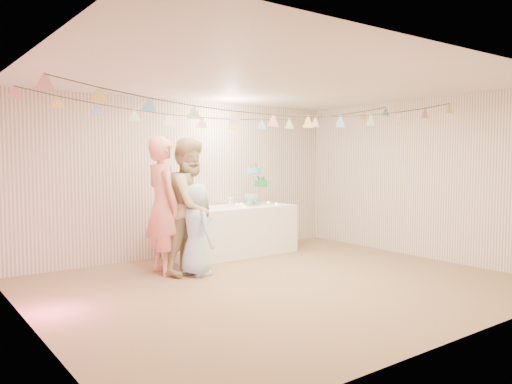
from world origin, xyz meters
TOP-DOWN VIEW (x-y plane):
  - floor at (0.00, 0.00)m, footprint 6.00×6.00m
  - ceiling at (0.00, 0.00)m, footprint 6.00×6.00m
  - back_wall at (0.00, 2.50)m, footprint 6.00×6.00m
  - front_wall at (0.00, -2.50)m, footprint 6.00×6.00m
  - left_wall at (-3.00, 0.00)m, footprint 5.00×5.00m
  - right_wall at (3.00, 0.00)m, footprint 5.00×5.00m
  - table at (0.57, 2.00)m, footprint 2.19×0.87m
  - cake_stand at (1.12, 2.05)m, footprint 0.60×0.35m
  - cake_bottom at (0.97, 1.99)m, footprint 0.31×0.31m
  - cake_middle at (1.30, 2.14)m, footprint 0.27×0.27m
  - cake_top_tier at (1.06, 2.02)m, footprint 0.25×0.25m
  - platter at (0.12, 1.95)m, footprint 0.30×0.30m
  - posy at (0.57, 2.05)m, footprint 0.14×0.14m
  - person_adult_a at (-0.94, 1.47)m, footprint 0.48×0.72m
  - person_adult_b at (-0.60, 1.27)m, footprint 1.17×1.10m
  - person_child at (-0.63, 1.08)m, footprint 0.42×0.63m
  - bunting_back at (0.00, 1.10)m, footprint 5.60×1.10m
  - bunting_front at (0.00, -0.20)m, footprint 5.60×0.90m
  - tealight_0 at (-0.23, 1.85)m, footprint 0.04×0.04m
  - tealight_1 at (0.22, 2.18)m, footprint 0.04×0.04m
  - tealight_2 at (0.67, 1.78)m, footprint 0.04×0.04m
  - tealight_3 at (0.92, 2.22)m, footprint 0.04×0.04m
  - tealight_4 at (1.39, 1.82)m, footprint 0.04×0.04m
  - tealight_5 at (1.47, 2.15)m, footprint 0.04×0.04m
  - tealight_6 at (0.85, 2.24)m, footprint 0.04×0.04m

SIDE VIEW (x-z plane):
  - floor at x=0.00m, z-range 0.00..0.00m
  - table at x=0.57m, z-range 0.00..0.82m
  - person_child at x=-0.63m, z-range 0.00..1.28m
  - platter at x=0.12m, z-range 0.75..0.77m
  - posy at x=0.57m, z-range 0.75..0.91m
  - tealight_0 at x=-0.23m, z-range 0.82..0.85m
  - tealight_1 at x=0.22m, z-range 0.82..0.85m
  - tealight_2 at x=0.67m, z-range 0.82..0.85m
  - tealight_3 at x=0.92m, z-range 0.82..0.85m
  - tealight_4 at x=1.39m, z-range 0.82..0.85m
  - tealight_5 at x=1.47m, z-range 0.82..0.85m
  - tealight_6 at x=0.85m, z-range 0.82..0.85m
  - cake_bottom at x=0.97m, z-range 0.76..0.91m
  - person_adult_b at x=-0.60m, z-range 0.00..1.92m
  - person_adult_a at x=-0.94m, z-range 0.00..1.95m
  - cake_stand at x=1.12m, z-range 0.75..1.42m
  - cake_middle at x=1.30m, z-range 1.00..1.22m
  - back_wall at x=0.00m, z-range 1.30..1.30m
  - front_wall at x=0.00m, z-range 1.30..1.30m
  - left_wall at x=-3.00m, z-range 1.30..1.30m
  - right_wall at x=3.00m, z-range 1.30..1.30m
  - cake_top_tier at x=1.06m, z-range 1.28..1.47m
  - bunting_front at x=0.00m, z-range 2.14..2.50m
  - bunting_back at x=0.00m, z-range 2.15..2.55m
  - ceiling at x=0.00m, z-range 2.60..2.60m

